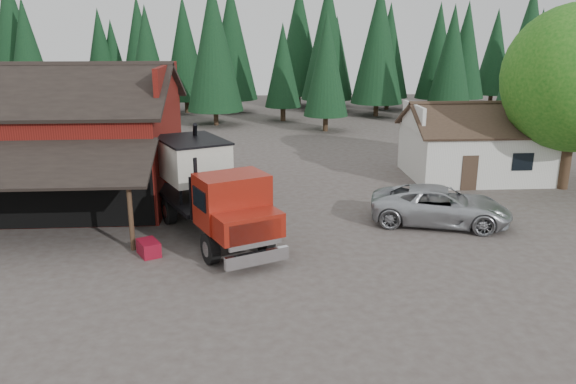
{
  "coord_description": "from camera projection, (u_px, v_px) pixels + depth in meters",
  "views": [
    {
      "loc": [
        -0.69,
        -19.76,
        8.63
      ],
      "look_at": [
        0.9,
        4.02,
        1.8
      ],
      "focal_mm": 35.0,
      "sensor_mm": 36.0,
      "label": 1
    }
  ],
  "objects": [
    {
      "name": "ground",
      "position": [
        272.0,
        267.0,
        21.38
      ],
      "size": [
        120.0,
        120.0,
        0.0
      ],
      "primitive_type": "plane",
      "color": "#473D38",
      "rests_on": "ground"
    },
    {
      "name": "silver_car",
      "position": [
        440.0,
        206.0,
        25.93
      ],
      "size": [
        6.9,
        4.6,
        1.76
      ],
      "primitive_type": "imported",
      "rotation": [
        0.0,
        0.0,
        1.28
      ],
      "color": "#B3B6BB",
      "rests_on": "ground"
    },
    {
      "name": "red_barn",
      "position": [
        55.0,
        149.0,
        29.43
      ],
      "size": [
        12.8,
        13.63,
        7.18
      ],
      "color": "maroon",
      "rests_on": "ground"
    },
    {
      "name": "farmhouse",
      "position": [
        476.0,
        150.0,
        34.22
      ],
      "size": [
        8.6,
        6.42,
        4.65
      ],
      "color": "silver",
      "rests_on": "ground"
    },
    {
      "name": "near_pine_d",
      "position": [
        213.0,
        45.0,
        51.7
      ],
      "size": [
        5.28,
        5.28,
        13.4
      ],
      "color": "#382619",
      "rests_on": "ground"
    },
    {
      "name": "feed_truck",
      "position": [
        207.0,
        186.0,
        24.49
      ],
      "size": [
        6.68,
        10.31,
        4.57
      ],
      "rotation": [
        0.0,
        0.0,
        0.43
      ],
      "color": "black",
      "rests_on": "ground"
    },
    {
      "name": "near_pine_b",
      "position": [
        327.0,
        64.0,
        48.91
      ],
      "size": [
        3.96,
        3.96,
        10.4
      ],
      "color": "#382619",
      "rests_on": "ground"
    },
    {
      "name": "equip_box",
      "position": [
        149.0,
        248.0,
        22.42
      ],
      "size": [
        1.13,
        1.3,
        0.6
      ],
      "primitive_type": "cube",
      "rotation": [
        0.0,
        0.0,
        0.48
      ],
      "color": "maroon",
      "rests_on": "ground"
    },
    {
      "name": "conifer_backdrop",
      "position": [
        257.0,
        113.0,
        61.66
      ],
      "size": [
        76.0,
        16.0,
        16.0
      ],
      "primitive_type": null,
      "color": "black",
      "rests_on": "ground"
    },
    {
      "name": "near_pine_c",
      "position": [
        527.0,
        54.0,
        45.82
      ],
      "size": [
        4.84,
        4.84,
        12.4
      ],
      "color": "#382619",
      "rests_on": "ground"
    }
  ]
}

